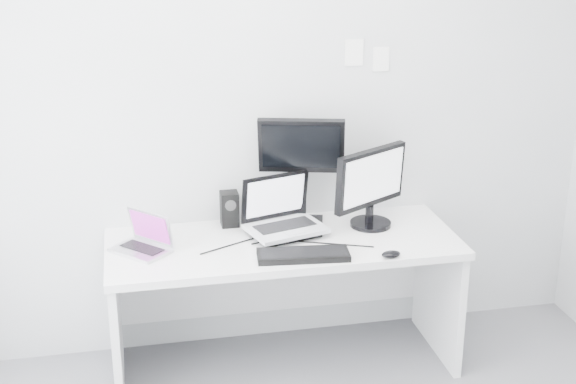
% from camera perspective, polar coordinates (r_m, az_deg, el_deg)
% --- Properties ---
extents(back_wall, '(3.60, 0.00, 3.60)m').
position_cam_1_polar(back_wall, '(4.27, -1.28, 6.05)').
color(back_wall, silver).
rests_on(back_wall, ground).
extents(desk, '(1.80, 0.70, 0.73)m').
position_cam_1_polar(desk, '(4.30, -0.32, -7.92)').
color(desk, white).
rests_on(desk, ground).
extents(macbook, '(0.34, 0.34, 0.21)m').
position_cam_1_polar(macbook, '(4.04, -10.45, -2.85)').
color(macbook, '#B4B4B8').
rests_on(macbook, desk).
extents(speaker, '(0.11, 0.11, 0.19)m').
position_cam_1_polar(speaker, '(4.31, -4.15, -1.20)').
color(speaker, black).
rests_on(speaker, desk).
extents(dell_laptop, '(0.45, 0.39, 0.32)m').
position_cam_1_polar(dell_laptop, '(4.14, -0.13, -1.10)').
color(dell_laptop, silver).
rests_on(dell_laptop, desk).
extents(rear_monitor, '(0.48, 0.27, 0.61)m').
position_cam_1_polar(rear_monitor, '(4.26, 0.94, 1.61)').
color(rear_monitor, black).
rests_on(rear_monitor, desk).
extents(samsung_monitor, '(0.53, 0.43, 0.44)m').
position_cam_1_polar(samsung_monitor, '(4.28, 5.94, 0.37)').
color(samsung_monitor, black).
rests_on(samsung_monitor, desk).
extents(keyboard, '(0.46, 0.21, 0.03)m').
position_cam_1_polar(keyboard, '(3.94, 1.08, -4.46)').
color(keyboard, black).
rests_on(keyboard, desk).
extents(mouse, '(0.11, 0.08, 0.03)m').
position_cam_1_polar(mouse, '(3.98, 7.29, -4.38)').
color(mouse, black).
rests_on(mouse, desk).
extents(wall_note_0, '(0.10, 0.00, 0.14)m').
position_cam_1_polar(wall_note_0, '(4.32, 4.68, 9.79)').
color(wall_note_0, white).
rests_on(wall_note_0, back_wall).
extents(wall_note_1, '(0.09, 0.00, 0.13)m').
position_cam_1_polar(wall_note_1, '(4.37, 6.58, 9.31)').
color(wall_note_1, white).
rests_on(wall_note_1, back_wall).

